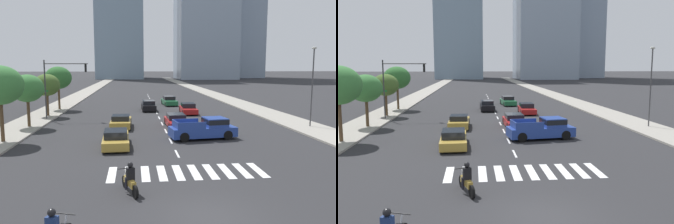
% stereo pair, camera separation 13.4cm
% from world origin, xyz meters
% --- Properties ---
extents(ground_plane, '(800.00, 800.00, 0.00)m').
position_xyz_m(ground_plane, '(0.00, 0.00, 0.00)').
color(ground_plane, '#28282B').
extents(sidewalk_east, '(4.00, 260.00, 0.15)m').
position_xyz_m(sidewalk_east, '(13.51, 30.00, 0.07)').
color(sidewalk_east, gray).
rests_on(sidewalk_east, ground).
extents(sidewalk_west, '(4.00, 260.00, 0.15)m').
position_xyz_m(sidewalk_west, '(-13.51, 30.00, 0.07)').
color(sidewalk_west, gray).
rests_on(sidewalk_west, ground).
extents(crosswalk_near, '(8.55, 2.75, 0.01)m').
position_xyz_m(crosswalk_near, '(-0.00, 5.65, 0.00)').
color(crosswalk_near, silver).
rests_on(crosswalk_near, ground).
extents(lane_divider_center, '(0.14, 50.00, 0.01)m').
position_xyz_m(lane_divider_center, '(0.00, 33.65, 0.00)').
color(lane_divider_center, silver).
rests_on(lane_divider_center, ground).
extents(motorcycle_trailing, '(0.96, 2.03, 1.49)m').
position_xyz_m(motorcycle_trailing, '(-3.04, 2.87, 0.58)').
color(motorcycle_trailing, black).
rests_on(motorcycle_trailing, ground).
extents(pickup_truck, '(5.48, 2.71, 1.67)m').
position_xyz_m(pickup_truck, '(2.90, 14.19, 0.81)').
color(pickup_truck, navy).
rests_on(pickup_truck, ground).
extents(sedan_gold_0, '(2.02, 4.79, 1.25)m').
position_xyz_m(sedan_gold_0, '(-4.15, 12.13, 0.58)').
color(sedan_gold_0, '#B28E38').
rests_on(sedan_gold_0, ground).
extents(sedan_gold_1, '(1.93, 4.35, 1.24)m').
position_xyz_m(sedan_gold_1, '(-4.07, 19.68, 0.58)').
color(sedan_gold_1, '#B28E38').
rests_on(sedan_gold_1, ground).
extents(sedan_red_2, '(1.99, 4.84, 1.23)m').
position_xyz_m(sedan_red_2, '(1.21, 19.78, 0.57)').
color(sedan_red_2, maroon).
rests_on(sedan_red_2, ground).
extents(sedan_green_3, '(2.16, 4.82, 1.34)m').
position_xyz_m(sedan_green_3, '(2.47, 38.26, 0.61)').
color(sedan_green_3, '#1E6038').
rests_on(sedan_green_3, ground).
extents(sedan_black_4, '(1.86, 4.80, 1.34)m').
position_xyz_m(sedan_black_4, '(-0.90, 32.27, 0.62)').
color(sedan_black_4, black).
rests_on(sedan_black_4, ground).
extents(sedan_red_5, '(1.98, 4.85, 1.27)m').
position_xyz_m(sedan_red_5, '(3.86, 28.93, 0.58)').
color(sedan_red_5, maroon).
rests_on(sedan_red_5, ground).
extents(traffic_signal_far, '(4.89, 0.28, 6.32)m').
position_xyz_m(traffic_signal_far, '(-10.65, 25.38, 4.48)').
color(traffic_signal_far, '#333335').
rests_on(traffic_signal_far, sidewalk_west).
extents(street_lamp_east, '(0.50, 0.24, 7.42)m').
position_xyz_m(street_lamp_east, '(13.81, 17.98, 4.45)').
color(street_lamp_east, '#3F3F42').
rests_on(street_lamp_east, sidewalk_east).
extents(street_tree_second, '(3.02, 3.02, 4.89)m').
position_xyz_m(street_tree_second, '(-12.71, 20.53, 3.73)').
color(street_tree_second, '#4C3823').
rests_on(street_tree_second, sidewalk_west).
extents(street_tree_third, '(2.94, 2.94, 4.78)m').
position_xyz_m(street_tree_third, '(-12.71, 27.66, 3.66)').
color(street_tree_third, '#4C3823').
rests_on(street_tree_third, sidewalk_west).
extents(street_tree_fourth, '(3.47, 3.47, 5.62)m').
position_xyz_m(street_tree_fourth, '(-12.71, 33.75, 4.28)').
color(street_tree_fourth, '#4C3823').
rests_on(street_tree_fourth, sidewalk_west).
extents(office_tower_right_skyline, '(28.75, 20.92, 87.06)m').
position_xyz_m(office_tower_right_skyline, '(49.04, 164.03, 37.15)').
color(office_tower_right_skyline, '#8C9EB2').
rests_on(office_tower_right_skyline, ground).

